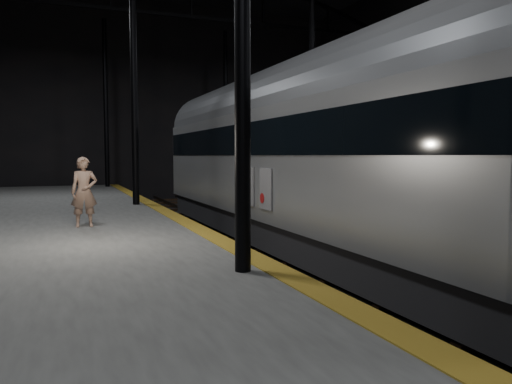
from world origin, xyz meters
TOP-DOWN VIEW (x-y plane):
  - ground at (0.00, 0.00)m, footprint 44.00×44.00m
  - platform_left at (-7.50, 0.00)m, footprint 9.00×43.80m
  - tactile_strip at (-3.25, 0.00)m, footprint 0.50×43.80m
  - track at (0.00, 0.00)m, footprint 2.40×43.00m
  - train at (-0.00, 1.48)m, footprint 3.10×20.68m
  - woman at (-5.95, 2.35)m, footprint 0.69×0.46m

SIDE VIEW (x-z plane):
  - ground at x=0.00m, z-range 0.00..0.00m
  - track at x=0.00m, z-range -0.05..0.19m
  - platform_left at x=-7.50m, z-range 0.00..1.00m
  - tactile_strip at x=-3.25m, z-range 1.00..1.01m
  - woman at x=-5.95m, z-range 1.00..2.86m
  - train at x=0.00m, z-range 0.32..5.85m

